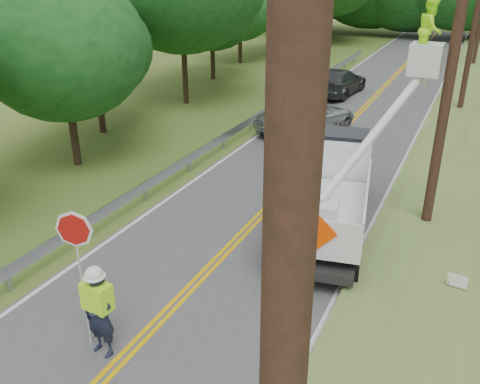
% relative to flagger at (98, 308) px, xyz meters
% --- Properties ---
extents(ground, '(140.00, 140.00, 0.00)m').
position_rel_flagger_xyz_m(ground, '(0.48, -0.21, -1.16)').
color(ground, '#465E22').
rests_on(ground, ground).
extents(road, '(7.20, 96.00, 0.03)m').
position_rel_flagger_xyz_m(road, '(0.48, 13.79, -1.15)').
color(road, '#444345').
rests_on(road, ground).
extents(guardrail, '(0.18, 48.00, 0.77)m').
position_rel_flagger_xyz_m(guardrail, '(-3.54, 14.70, -0.61)').
color(guardrail, '#A0A4A9').
rests_on(guardrail, ground).
extents(utility_poles, '(1.60, 43.30, 10.00)m').
position_rel_flagger_xyz_m(utility_poles, '(5.48, 16.81, 4.11)').
color(utility_poles, black).
rests_on(utility_poles, ground).
extents(flagger, '(1.20, 0.54, 3.21)m').
position_rel_flagger_xyz_m(flagger, '(0.00, 0.00, 0.00)').
color(flagger, '#191E33').
rests_on(flagger, road).
extents(bucket_truck, '(4.22, 7.19, 6.76)m').
position_rel_flagger_xyz_m(bucket_truck, '(2.71, 8.23, 0.38)').
color(bucket_truck, black).
rests_on(bucket_truck, road).
extents(suv_silver, '(4.31, 5.97, 1.51)m').
position_rel_flagger_xyz_m(suv_silver, '(-1.03, 16.70, -0.38)').
color(suv_silver, '#A7AAAE').
rests_on(suv_silver, road).
extents(suv_darkgrey, '(2.67, 5.65, 1.59)m').
position_rel_flagger_xyz_m(suv_darkgrey, '(-1.77, 25.04, -0.34)').
color(suv_darkgrey, '#323539').
rests_on(suv_darkgrey, road).
extents(stop_sign_permanent, '(0.37, 0.30, 2.10)m').
position_rel_flagger_xyz_m(stop_sign_permanent, '(-4.23, 21.40, 0.20)').
color(stop_sign_permanent, '#A0A4A9').
rests_on(stop_sign_permanent, ground).
extents(yard_sign, '(0.47, 0.08, 0.67)m').
position_rel_flagger_xyz_m(yard_sign, '(6.61, 5.24, -0.68)').
color(yard_sign, white).
rests_on(yard_sign, ground).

